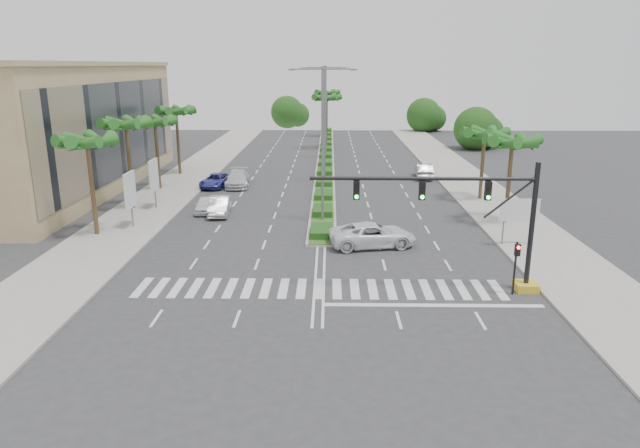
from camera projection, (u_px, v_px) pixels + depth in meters
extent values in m
plane|color=#333335|center=(319.00, 289.00, 31.94)|extent=(160.00, 160.00, 0.00)
cube|color=gray|center=(493.00, 204.00, 50.92)|extent=(6.00, 120.00, 0.15)
cube|color=gray|center=(155.00, 203.00, 51.43)|extent=(6.00, 120.00, 0.15)
cube|color=gray|center=(326.00, 159.00, 75.24)|extent=(2.20, 75.00, 0.20)
cube|color=#34571D|center=(326.00, 158.00, 75.21)|extent=(1.80, 75.00, 0.04)
cube|color=tan|center=(59.00, 129.00, 55.79)|extent=(12.00, 36.00, 12.00)
cube|color=gold|center=(526.00, 286.00, 31.69)|extent=(1.20, 1.20, 0.45)
cylinder|color=black|center=(532.00, 226.00, 30.75)|extent=(0.28, 0.28, 7.00)
cylinder|color=black|center=(423.00, 179.00, 30.15)|extent=(12.00, 0.20, 0.20)
cylinder|color=black|center=(508.00, 199.00, 30.37)|extent=(2.53, 0.12, 2.15)
cube|color=black|center=(488.00, 191.00, 30.27)|extent=(0.32, 0.24, 1.00)
cylinder|color=#19E533|center=(488.00, 197.00, 30.22)|extent=(0.20, 0.06, 0.20)
cube|color=black|center=(422.00, 191.00, 30.33)|extent=(0.32, 0.24, 1.00)
cylinder|color=#19E533|center=(422.00, 197.00, 30.28)|extent=(0.20, 0.06, 0.20)
cube|color=black|center=(357.00, 190.00, 30.38)|extent=(0.32, 0.24, 1.00)
cylinder|color=#19E533|center=(357.00, 197.00, 30.34)|extent=(0.20, 0.06, 0.20)
cylinder|color=black|center=(515.00, 268.00, 30.78)|extent=(0.12, 0.12, 3.00)
cube|color=black|center=(518.00, 250.00, 30.34)|extent=(0.28, 0.22, 0.65)
cylinder|color=red|center=(519.00, 248.00, 30.17)|extent=(0.18, 0.05, 0.18)
cylinder|color=slate|center=(503.00, 227.00, 39.06)|extent=(0.10, 0.10, 2.80)
cylinder|color=slate|center=(533.00, 227.00, 39.02)|extent=(0.10, 0.10, 2.80)
cube|color=#0C6638|center=(520.00, 210.00, 38.72)|extent=(2.60, 0.08, 1.50)
cube|color=white|center=(520.00, 210.00, 38.67)|extent=(2.70, 0.02, 1.60)
cylinder|color=slate|center=(132.00, 211.00, 43.36)|extent=(0.12, 0.12, 2.80)
cube|color=white|center=(130.00, 190.00, 42.93)|extent=(0.18, 2.10, 2.70)
cube|color=#D8594C|center=(130.00, 190.00, 42.93)|extent=(0.12, 2.00, 2.60)
cylinder|color=slate|center=(155.00, 193.00, 49.14)|extent=(0.12, 0.12, 2.80)
cube|color=white|center=(154.00, 175.00, 48.71)|extent=(0.18, 2.10, 2.70)
cube|color=#D8594C|center=(154.00, 175.00, 48.71)|extent=(0.12, 2.00, 2.60)
cylinder|color=brown|center=(92.00, 189.00, 40.90)|extent=(0.32, 0.32, 7.00)
sphere|color=brown|center=(87.00, 142.00, 39.99)|extent=(0.70, 0.70, 0.70)
cone|color=#21581B|center=(103.00, 143.00, 39.99)|extent=(0.90, 3.62, 1.50)
cone|color=#21581B|center=(102.00, 142.00, 40.83)|extent=(3.39, 2.96, 1.50)
cone|color=#21581B|center=(90.00, 141.00, 41.05)|extent=(3.73, 1.68, 1.50)
cone|color=#21581B|center=(76.00, 142.00, 40.49)|extent=(2.38, 3.65, 1.50)
cone|color=#21581B|center=(70.00, 144.00, 39.57)|extent=(2.38, 3.65, 1.50)
cone|color=#21581B|center=(77.00, 145.00, 38.98)|extent=(3.73, 1.68, 1.50)
cone|color=#21581B|center=(92.00, 145.00, 39.17)|extent=(3.39, 2.96, 1.50)
cylinder|color=brown|center=(130.00, 167.00, 48.55)|extent=(0.32, 0.32, 7.40)
sphere|color=brown|center=(126.00, 124.00, 47.58)|extent=(0.70, 0.70, 0.70)
cone|color=#21581B|center=(139.00, 126.00, 47.59)|extent=(0.90, 3.62, 1.50)
cone|color=#21581B|center=(138.00, 125.00, 48.42)|extent=(3.39, 2.96, 1.50)
cone|color=#21581B|center=(128.00, 124.00, 48.64)|extent=(3.73, 1.68, 1.50)
cone|color=#21581B|center=(116.00, 125.00, 48.08)|extent=(2.38, 3.65, 1.50)
cone|color=#21581B|center=(112.00, 126.00, 47.16)|extent=(2.38, 3.65, 1.50)
cone|color=#21581B|center=(119.00, 127.00, 46.58)|extent=(3.73, 1.68, 1.50)
cone|color=#21581B|center=(131.00, 127.00, 46.77)|extent=(3.39, 2.96, 1.50)
cylinder|color=brown|center=(158.00, 156.00, 56.33)|extent=(0.32, 0.32, 6.80)
sphere|color=brown|center=(155.00, 122.00, 55.44)|extent=(0.70, 0.70, 0.70)
cone|color=#21581B|center=(166.00, 123.00, 55.45)|extent=(0.90, 3.62, 1.50)
cone|color=#21581B|center=(164.00, 122.00, 56.29)|extent=(3.39, 2.96, 1.50)
cone|color=#21581B|center=(156.00, 122.00, 56.51)|extent=(3.73, 1.68, 1.50)
cone|color=#21581B|center=(146.00, 123.00, 55.95)|extent=(2.38, 3.65, 1.50)
cone|color=#21581B|center=(143.00, 124.00, 55.03)|extent=(2.38, 3.65, 1.50)
cone|color=#21581B|center=(149.00, 124.00, 54.44)|extent=(3.73, 1.68, 1.50)
cone|color=#21581B|center=(159.00, 124.00, 54.63)|extent=(3.39, 2.96, 1.50)
cylinder|color=brown|center=(178.00, 143.00, 63.98)|extent=(0.32, 0.32, 7.20)
sphere|color=brown|center=(176.00, 112.00, 63.04)|extent=(0.70, 0.70, 0.70)
cone|color=#21581B|center=(186.00, 112.00, 63.04)|extent=(0.90, 3.62, 1.50)
cone|color=#21581B|center=(184.00, 112.00, 63.88)|extent=(3.39, 2.96, 1.50)
cone|color=#21581B|center=(176.00, 112.00, 64.10)|extent=(3.73, 1.68, 1.50)
cone|color=#21581B|center=(168.00, 112.00, 63.54)|extent=(2.38, 3.65, 1.50)
cone|color=#21581B|center=(166.00, 113.00, 62.62)|extent=(2.38, 3.65, 1.50)
cone|color=#21581B|center=(171.00, 113.00, 62.03)|extent=(3.73, 1.68, 1.50)
cone|color=#21581B|center=(180.00, 113.00, 62.22)|extent=(3.39, 2.96, 1.50)
cylinder|color=brown|center=(509.00, 183.00, 44.30)|extent=(0.32, 0.32, 6.50)
sphere|color=brown|center=(512.00, 142.00, 43.45)|extent=(0.70, 0.70, 0.70)
cone|color=#21581B|center=(527.00, 144.00, 43.46)|extent=(0.90, 3.62, 1.50)
cone|color=#21581B|center=(518.00, 142.00, 44.29)|extent=(3.39, 2.96, 1.50)
cone|color=#21581B|center=(505.00, 142.00, 44.51)|extent=(3.73, 1.68, 1.50)
cone|color=#21581B|center=(497.00, 143.00, 43.95)|extent=(2.38, 3.65, 1.50)
cone|color=#21581B|center=(501.00, 144.00, 43.03)|extent=(2.38, 3.65, 1.50)
cone|color=#21581B|center=(513.00, 146.00, 42.45)|extent=(3.73, 1.68, 1.50)
cone|color=#21581B|center=(525.00, 145.00, 42.64)|extent=(3.39, 2.96, 1.50)
cylinder|color=brown|center=(482.00, 167.00, 52.04)|extent=(0.32, 0.32, 6.20)
sphere|color=brown|center=(485.00, 134.00, 51.23)|extent=(0.70, 0.70, 0.70)
cone|color=#21581B|center=(497.00, 135.00, 51.24)|extent=(0.90, 3.62, 1.50)
cone|color=#21581B|center=(490.00, 134.00, 52.07)|extent=(3.39, 2.96, 1.50)
cone|color=#21581B|center=(479.00, 134.00, 52.29)|extent=(3.73, 1.68, 1.50)
cone|color=#21581B|center=(472.00, 134.00, 51.73)|extent=(2.38, 3.65, 1.50)
cone|color=#21581B|center=(475.00, 136.00, 50.82)|extent=(2.38, 3.65, 1.50)
cone|color=#21581B|center=(485.00, 137.00, 50.23)|extent=(3.73, 1.68, 1.50)
cone|color=#21581B|center=(495.00, 136.00, 50.42)|extent=(3.39, 2.96, 1.50)
cylinder|color=brown|center=(326.00, 123.00, 83.88)|extent=(0.32, 0.32, 7.50)
sphere|color=brown|center=(326.00, 98.00, 82.89)|extent=(0.70, 0.70, 0.70)
cone|color=#21581B|center=(334.00, 99.00, 82.90)|extent=(0.90, 3.62, 1.50)
cone|color=#21581B|center=(331.00, 98.00, 83.74)|extent=(3.39, 2.96, 1.50)
cone|color=#21581B|center=(325.00, 98.00, 83.96)|extent=(3.73, 1.68, 1.50)
cone|color=#21581B|center=(320.00, 99.00, 83.40)|extent=(2.38, 3.65, 1.50)
cone|color=#21581B|center=(319.00, 99.00, 82.48)|extent=(2.38, 3.65, 1.50)
cone|color=#21581B|center=(325.00, 99.00, 81.89)|extent=(3.73, 1.68, 1.50)
cone|color=#21581B|center=(331.00, 99.00, 82.08)|extent=(3.39, 2.96, 1.50)
cylinder|color=brown|center=(327.00, 115.00, 98.32)|extent=(0.32, 0.32, 7.50)
sphere|color=brown|center=(327.00, 93.00, 97.33)|extent=(0.70, 0.70, 0.70)
cone|color=#21581B|center=(333.00, 94.00, 97.34)|extent=(0.90, 3.62, 1.50)
cone|color=#21581B|center=(331.00, 93.00, 98.18)|extent=(3.39, 2.96, 1.50)
cone|color=#21581B|center=(325.00, 93.00, 98.40)|extent=(3.73, 1.68, 1.50)
cone|color=#21581B|center=(321.00, 94.00, 97.84)|extent=(2.38, 3.65, 1.50)
cone|color=#21581B|center=(321.00, 94.00, 96.92)|extent=(2.38, 3.65, 1.50)
cone|color=#21581B|center=(325.00, 94.00, 96.33)|extent=(3.73, 1.68, 1.50)
cone|color=#21581B|center=(331.00, 94.00, 96.52)|extent=(3.39, 2.96, 1.50)
cylinder|color=slate|center=(323.00, 147.00, 43.80)|extent=(0.20, 0.20, 12.00)
cylinder|color=slate|center=(306.00, 69.00, 42.25)|extent=(2.40, 0.10, 0.10)
cylinder|color=slate|center=(339.00, 69.00, 42.21)|extent=(2.40, 0.10, 0.10)
cube|color=slate|center=(292.00, 70.00, 42.29)|extent=(0.50, 0.25, 0.12)
cube|color=slate|center=(354.00, 70.00, 42.21)|extent=(0.50, 0.25, 0.12)
cylinder|color=slate|center=(325.00, 126.00, 59.20)|extent=(0.20, 0.20, 12.00)
cylinder|color=slate|center=(313.00, 68.00, 57.66)|extent=(2.40, 0.10, 0.10)
cylinder|color=slate|center=(337.00, 68.00, 57.62)|extent=(2.40, 0.10, 0.10)
cube|color=slate|center=(302.00, 68.00, 57.69)|extent=(0.50, 0.25, 0.12)
cube|color=slate|center=(347.00, 68.00, 57.61)|extent=(0.50, 0.25, 0.12)
cylinder|color=slate|center=(326.00, 113.00, 74.61)|extent=(0.20, 0.20, 12.00)
cylinder|color=slate|center=(317.00, 67.00, 73.06)|extent=(2.40, 0.10, 0.10)
cylinder|color=slate|center=(335.00, 67.00, 73.02)|extent=(2.40, 0.10, 0.10)
cube|color=slate|center=(308.00, 67.00, 73.09)|extent=(0.50, 0.25, 0.12)
cube|color=slate|center=(344.00, 67.00, 73.01)|extent=(0.50, 0.25, 0.12)
imported|color=white|center=(205.00, 205.00, 48.28)|extent=(1.83, 3.89, 1.29)
imported|color=silver|center=(219.00, 206.00, 47.54)|extent=(1.93, 4.62, 1.49)
imported|color=#303493|center=(216.00, 181.00, 58.24)|extent=(2.92, 5.18, 1.36)
imported|color=silver|center=(238.00, 179.00, 58.58)|extent=(2.66, 5.70, 1.61)
imported|color=white|center=(373.00, 235.00, 39.20)|extent=(6.32, 3.77, 1.65)
imported|color=#9D9EA2|center=(424.00, 171.00, 62.91)|extent=(2.04, 5.01, 1.62)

